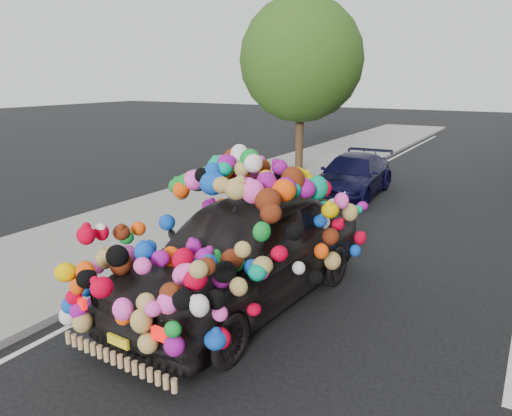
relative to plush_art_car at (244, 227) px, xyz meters
The scene contains 6 objects.
ground 1.26m from the plush_art_car, 23.78° to the left, with size 100.00×100.00×0.00m, color black.
sidewalk 4.21m from the plush_art_car, behind, with size 4.00×60.00×0.12m, color gray.
kerb 2.39m from the plush_art_car, behind, with size 0.15×60.00×0.13m, color gray.
tree_near_sidewalk 10.62m from the plush_art_car, 110.21° to the left, with size 4.20×4.20×6.13m.
plush_art_car is the anchor object (origin of this frame).
navy_sedan 7.91m from the plush_art_car, 96.95° to the left, with size 1.70×4.19×1.22m, color black.
Camera 1 is at (3.55, -6.40, 3.48)m, focal length 35.00 mm.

